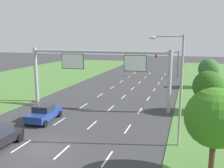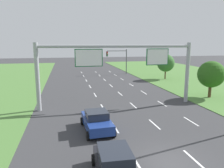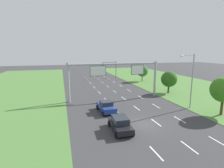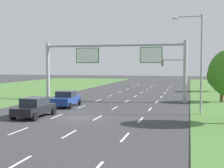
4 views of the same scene
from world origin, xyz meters
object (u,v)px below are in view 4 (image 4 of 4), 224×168
roadside_tree_mid (222,76)px  roadside_tree_far (219,72)px  sign_gantry (114,60)px  traffic_light_mast (176,67)px  car_lead_silver (35,107)px  street_lamp (197,55)px  car_near_red (66,99)px

roadside_tree_mid → roadside_tree_far: roadside_tree_far is taller
roadside_tree_mid → sign_gantry: bearing=-174.7°
traffic_light_mast → roadside_tree_far: bearing=-51.9°
car_lead_silver → street_lamp: (12.82, 4.44, 4.27)m
roadside_tree_far → traffic_light_mast: bearing=128.1°
car_near_red → traffic_light_mast: traffic_light_mast is taller
traffic_light_mast → roadside_tree_mid: (6.19, -24.07, -0.83)m
car_near_red → traffic_light_mast: 33.26m
sign_gantry → roadside_tree_far: 20.94m
traffic_light_mast → roadside_tree_mid: bearing=-75.6°
car_lead_silver → traffic_light_mast: (9.63, 38.26, 3.05)m
sign_gantry → street_lamp: size_ratio=2.03×
street_lamp → roadside_tree_mid: (2.99, 9.75, -2.04)m
car_lead_silver → car_near_red: bearing=92.0°
sign_gantry → car_lead_silver: bearing=-104.9°
car_near_red → traffic_light_mast: size_ratio=0.78×
roadside_tree_mid → roadside_tree_far: size_ratio=0.98×
car_near_red → sign_gantry: 8.39m
car_near_red → roadside_tree_mid: size_ratio=0.93×
street_lamp → roadside_tree_mid: size_ratio=1.80×
sign_gantry → car_near_red: bearing=-117.9°
traffic_light_mast → roadside_tree_mid: size_ratio=1.18×
car_near_red → sign_gantry: bearing=58.8°
car_lead_silver → roadside_tree_mid: bearing=44.1°
car_lead_silver → roadside_tree_mid: roadside_tree_mid is taller
sign_gantry → roadside_tree_mid: sign_gantry is taller
car_near_red → roadside_tree_far: bearing=50.0°
street_lamp → roadside_tree_far: street_lamp is taller
sign_gantry → roadside_tree_mid: (12.36, 1.14, -1.83)m
street_lamp → roadside_tree_mid: 10.40m
car_near_red → roadside_tree_mid: 17.67m
roadside_tree_far → car_lead_silver: bearing=-120.0°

